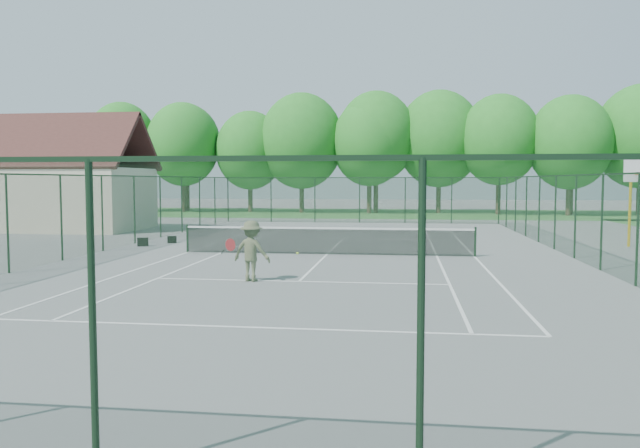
{
  "coord_description": "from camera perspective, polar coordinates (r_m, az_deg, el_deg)",
  "views": [
    {
      "loc": [
        2.83,
        -23.36,
        2.81
      ],
      "look_at": [
        0.0,
        -2.0,
        1.3
      ],
      "focal_mm": 35.0,
      "sensor_mm": 36.0,
      "label": 1
    }
  ],
  "objects": [
    {
      "name": "basketball_goal",
      "position": [
        28.99,
        26.85,
        3.1
      ],
      "size": [
        1.2,
        1.43,
        3.65
      ],
      "color": "#CA9E0A",
      "rests_on": "ground"
    },
    {
      "name": "utility_building",
      "position": [
        38.31,
        -21.95,
        4.18
      ],
      "size": [
        8.6,
        6.27,
        6.63
      ],
      "color": "beige",
      "rests_on": "ground"
    },
    {
      "name": "ground",
      "position": [
        23.7,
        0.64,
        -2.8
      ],
      "size": [
        140.0,
        140.0,
        0.0
      ],
      "primitive_type": "plane",
      "color": "slate",
      "rests_on": "ground"
    },
    {
      "name": "fence_enclosure",
      "position": [
        23.56,
        0.64,
        0.97
      ],
      "size": [
        18.05,
        36.05,
        3.02
      ],
      "color": "#17341D",
      "rests_on": "ground"
    },
    {
      "name": "tree_line_far",
      "position": [
        53.53,
        4.55,
        7.4
      ],
      "size": [
        39.4,
        6.4,
        9.7
      ],
      "color": "#412F22",
      "rests_on": "ground"
    },
    {
      "name": "tennis_net",
      "position": [
        23.63,
        0.64,
        -1.42
      ],
      "size": [
        11.08,
        0.08,
        1.1
      ],
      "color": "black",
      "rests_on": "ground"
    },
    {
      "name": "sports_bag_b",
      "position": [
        28.8,
        -13.38,
        -1.39
      ],
      "size": [
        0.46,
        0.38,
        0.31
      ],
      "primitive_type": "cube",
      "rotation": [
        0.0,
        0.0,
        0.41
      ],
      "color": "black",
      "rests_on": "ground"
    },
    {
      "name": "grass_far",
      "position": [
        53.51,
        4.51,
        0.99
      ],
      "size": [
        80.0,
        16.0,
        0.01
      ],
      "primitive_type": "cube",
      "color": "#387832",
      "rests_on": "ground"
    },
    {
      "name": "sports_bag_a",
      "position": [
        27.72,
        -15.89,
        -1.59
      ],
      "size": [
        0.52,
        0.41,
        0.36
      ],
      "primitive_type": "cube",
      "rotation": [
        0.0,
        0.0,
        0.36
      ],
      "color": "black",
      "rests_on": "ground"
    },
    {
      "name": "tennis_player",
      "position": [
        17.46,
        -6.28,
        -2.46
      ],
      "size": [
        2.14,
        0.91,
        1.7
      ],
      "color": "#53563B",
      "rests_on": "ground"
    },
    {
      "name": "court_lines",
      "position": [
        23.69,
        0.64,
        -2.79
      ],
      "size": [
        11.05,
        23.85,
        0.01
      ],
      "color": "white",
      "rests_on": "ground"
    }
  ]
}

